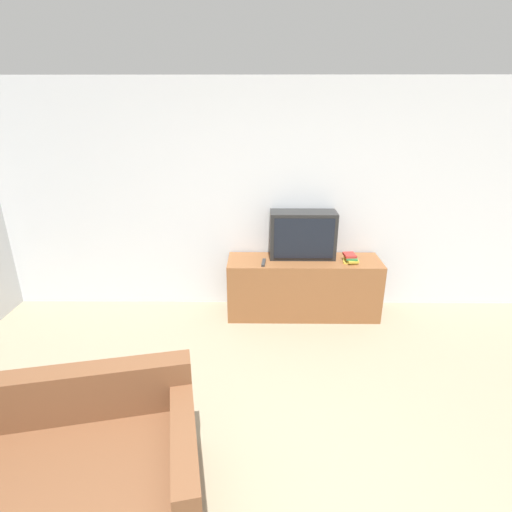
% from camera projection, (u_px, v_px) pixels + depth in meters
% --- Properties ---
extents(wall_back, '(9.00, 0.06, 2.60)m').
position_uv_depth(wall_back, '(262.00, 200.00, 4.55)').
color(wall_back, silver).
rests_on(wall_back, ground_plane).
extents(tv_stand, '(1.72, 0.50, 0.68)m').
position_uv_depth(tv_stand, '(303.00, 287.00, 4.61)').
color(tv_stand, brown).
rests_on(tv_stand, ground_plane).
extents(television, '(0.74, 0.30, 0.53)m').
position_uv_depth(television, '(303.00, 235.00, 4.49)').
color(television, black).
rests_on(television, tv_stand).
extents(couch, '(1.86, 1.29, 0.81)m').
position_uv_depth(couch, '(48.00, 489.00, 2.27)').
color(couch, brown).
rests_on(couch, ground_plane).
extents(book_stack, '(0.16, 0.22, 0.09)m').
position_uv_depth(book_stack, '(351.00, 258.00, 4.42)').
color(book_stack, gold).
rests_on(book_stack, tv_stand).
extents(remote_on_stand, '(0.05, 0.19, 0.02)m').
position_uv_depth(remote_on_stand, '(264.00, 263.00, 4.39)').
color(remote_on_stand, '#2D2D2D').
rests_on(remote_on_stand, tv_stand).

